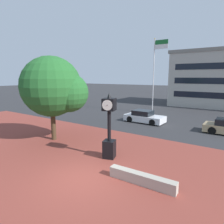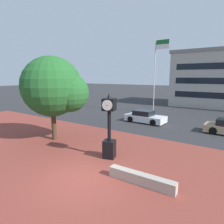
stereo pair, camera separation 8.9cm
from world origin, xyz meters
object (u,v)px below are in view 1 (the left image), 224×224
Objects in this scene: street_clock at (109,129)px; car_street_mid at (144,117)px; plaza_tree at (55,88)px; flagpole_primary at (155,69)px.

car_street_mid is (-2.31, 9.78, -1.20)m from street_clock.
plaza_tree is (-5.32, 0.60, 2.22)m from street_clock.
flagpole_primary is at bearing 85.85° from street_clock.
plaza_tree is at bearing -96.53° from flagpole_primary.
flagpole_primary reaches higher than street_clock.
street_clock reaches higher than car_street_mid.
street_clock is 0.41× the size of flagpole_primary.
street_clock is at bearing -6.38° from plaza_tree.
flagpole_primary is (1.72, 15.00, 1.81)m from plaza_tree.
car_street_mid is at bearing -77.41° from flagpole_primary.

